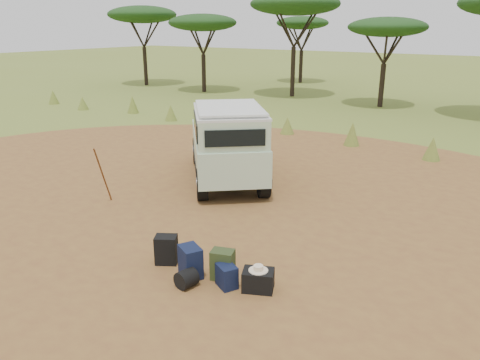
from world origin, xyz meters
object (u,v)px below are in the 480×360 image
Objects in this scene: duffel_navy at (227,276)px; backpack_navy at (190,262)px; walking_staff at (103,175)px; backpack_black at (166,250)px; safari_vehicle at (227,144)px; backpack_olive at (223,265)px; hard_case at (258,280)px.

backpack_navy is at bearing -146.49° from duffel_navy.
walking_staff is 2.91× the size of backpack_black.
safari_vehicle is at bearing 46.35° from walking_staff.
walking_staff is at bearing 146.08° from backpack_olive.
walking_staff is 4.48m from backpack_navy.
walking_staff reaches higher than backpack_navy.
backpack_olive is at bearing -6.40° from safari_vehicle.
hard_case is at bearing -0.55° from safari_vehicle.
duffel_navy is at bearing -5.66° from safari_vehicle.
duffel_navy is 0.79× the size of hard_case.
duffel_navy is (0.22, -0.18, -0.07)m from backpack_olive.
backpack_navy is 1.42× the size of duffel_navy.
walking_staff reaches higher than backpack_black.
backpack_navy is (2.71, -4.93, -0.81)m from safari_vehicle.
backpack_olive is at bearing -25.20° from backpack_black.
safari_vehicle is 11.31× the size of duffel_navy.
duffel_navy is (1.47, -0.05, -0.07)m from backpack_black.
walking_staff is 3.09× the size of hard_case.
hard_case is (0.73, 0.04, -0.09)m from backpack_olive.
backpack_black is at bearing -18.58° from safari_vehicle.
backpack_navy is 0.59m from backpack_olive.
walking_staff is at bearing 126.16° from backpack_black.
backpack_olive reaches higher than duffel_navy.
backpack_navy is at bearing -12.38° from safari_vehicle.
hard_case is at bearing -33.40° from walking_staff.
backpack_navy is at bearing -41.60° from backpack_black.
safari_vehicle is 5.75m from backpack_olive.
walking_staff is at bearing -173.25° from backpack_navy.
duffel_navy is at bearing 33.41° from backpack_navy.
backpack_black is at bearing -162.98° from backpack_navy.
backpack_black reaches higher than backpack_olive.
backpack_olive is at bearing 167.97° from duffel_navy.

